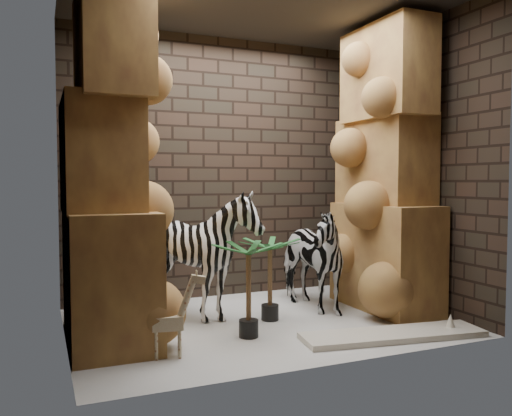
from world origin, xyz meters
name	(u,v)px	position (x,y,z in m)	size (l,w,h in m)	color
floor	(261,322)	(0.00, 0.00, 0.00)	(3.50, 3.50, 0.00)	silver
ceiling	(261,2)	(0.00, 0.00, 3.00)	(3.50, 3.50, 0.00)	#322E29
wall_back	(219,168)	(0.00, 1.25, 1.50)	(3.50, 3.50, 0.00)	black
wall_front	(331,159)	(0.00, -1.25, 1.50)	(3.50, 3.50, 0.00)	black
wall_left	(63,162)	(-1.75, 0.00, 1.50)	(3.00, 3.00, 0.00)	black
wall_right	(411,167)	(1.75, 0.00, 1.50)	(3.00, 3.00, 0.00)	black
rock_pillar_left	(107,162)	(-1.40, 0.00, 1.50)	(0.68, 1.30, 3.00)	#BC9146
rock_pillar_right	(386,166)	(1.42, 0.00, 1.50)	(0.58, 1.25, 3.00)	#BC9146
zebra_right	(306,249)	(0.64, 0.30, 0.63)	(0.57, 1.06, 1.26)	white
zebra_left	(202,261)	(-0.49, 0.31, 0.57)	(1.01, 1.26, 1.14)	white
giraffe_toy	(168,314)	(-1.05, -0.63, 0.34)	(0.35, 0.12, 0.68)	beige
palm_front	(270,279)	(0.11, 0.04, 0.40)	(0.36, 0.36, 0.80)	#1C521A
palm_back	(249,289)	(-0.29, -0.38, 0.41)	(0.36, 0.36, 0.83)	#1C521A
surfboard	(393,335)	(0.85, -0.88, 0.03)	(1.61, 0.40, 0.05)	beige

